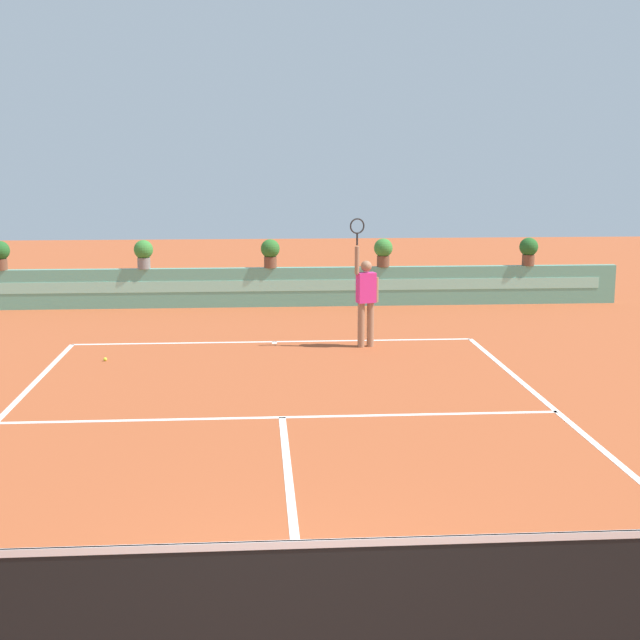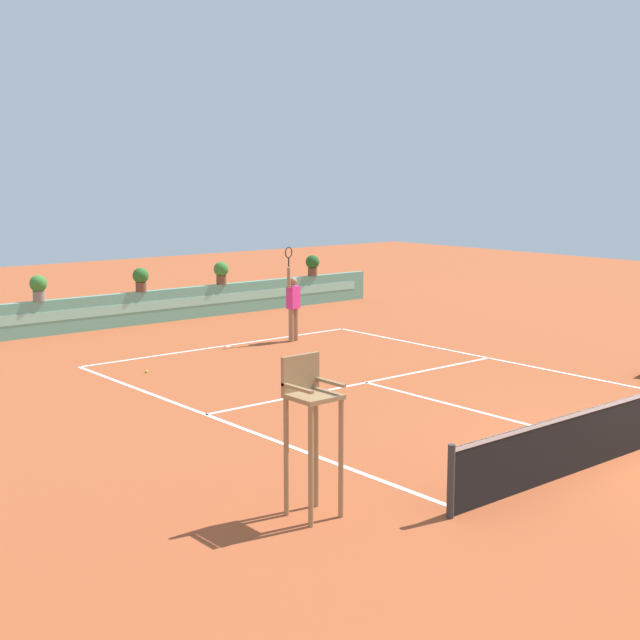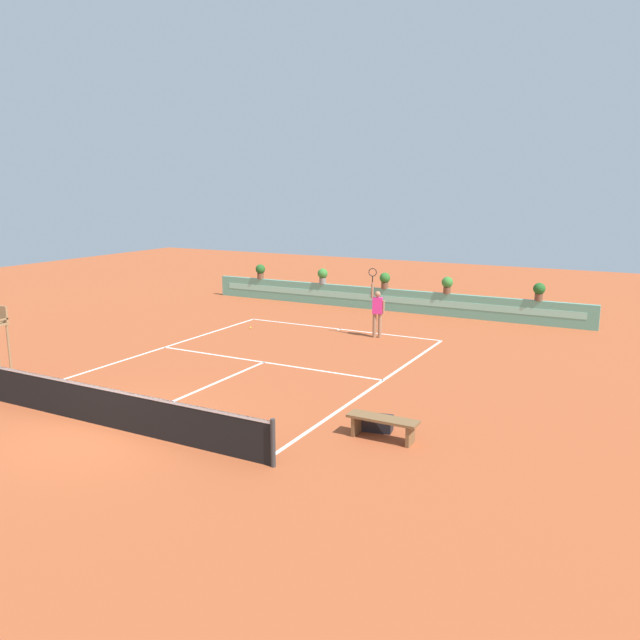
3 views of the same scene
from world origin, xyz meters
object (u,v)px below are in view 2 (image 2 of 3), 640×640
Objects in this scene: potted_plant_right at (221,271)px; potted_plant_centre at (141,278)px; umpire_chair at (310,417)px; tennis_ball_near_baseline at (146,371)px; tennis_player at (293,303)px; potted_plant_far_right at (312,264)px; potted_plant_left at (38,286)px.

potted_plant_right is 2.89m from potted_plant_centre.
umpire_chair is 17.42m from potted_plant_right.
umpire_chair reaches higher than tennis_ball_near_baseline.
potted_plant_far_right is (4.86, 5.11, 0.36)m from tennis_player.
tennis_player is (7.57, 10.02, -0.29)m from umpire_chair.
potted_plant_far_right is (3.79, 0.00, 0.00)m from potted_plant_right.
tennis_player reaches higher than umpire_chair.
umpire_chair is 19.58m from potted_plant_far_right.
potted_plant_left is (2.58, 15.13, 0.07)m from umpire_chair.
potted_plant_right is at bearing 78.13° from tennis_player.
potted_plant_right is at bearing 60.26° from umpire_chair.
potted_plant_far_right is at bearing 0.00° from potted_plant_right.
umpire_chair is 2.96× the size of potted_plant_far_right.
tennis_ball_near_baseline is 0.09× the size of potted_plant_right.
tennis_player is 7.06m from potted_plant_far_right.
potted_plant_centre is at bearing 180.00° from potted_plant_right.
umpire_chair reaches higher than potted_plant_left.
umpire_chair is at bearing -110.84° from potted_plant_centre.
umpire_chair is at bearing -119.74° from potted_plant_right.
potted_plant_left reaches higher than tennis_ball_near_baseline.
potted_plant_centre reaches higher than tennis_ball_near_baseline.
potted_plant_far_right is at bearing 46.41° from tennis_player.
potted_plant_far_right is (9.88, 6.05, 1.38)m from tennis_ball_near_baseline.
umpire_chair is 2.96× the size of potted_plant_left.
potted_plant_centre is at bearing 62.14° from tennis_ball_near_baseline.
tennis_player is at bearing 10.64° from tennis_ball_near_baseline.
potted_plant_centre is at bearing 69.16° from umpire_chair.
tennis_player is 3.57× the size of potted_plant_left.
potted_plant_left is (-6.06, 0.00, 0.00)m from potted_plant_right.
tennis_player is 5.20m from tennis_ball_near_baseline.
tennis_player is 3.57× the size of potted_plant_right.
potted_plant_right is 3.79m from potted_plant_far_right.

